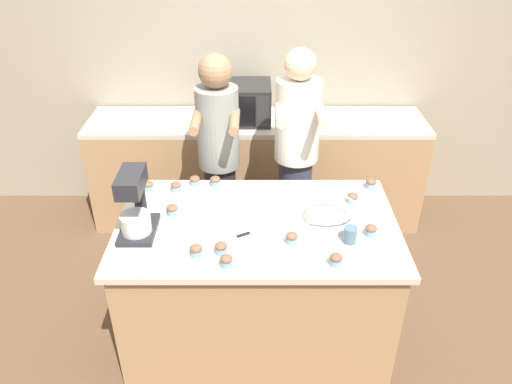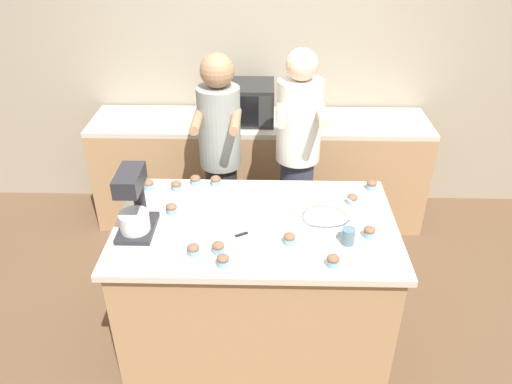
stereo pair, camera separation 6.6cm
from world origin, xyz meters
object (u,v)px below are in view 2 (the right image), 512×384
object	(u,v)px
cupcake_4	(193,250)
cupcake_9	(372,185)
baking_tray	(263,202)
cupcake_12	(352,199)
person_right	(297,160)
person_left	(221,160)
knife	(250,232)
cupcake_11	(369,232)
cupcake_10	(216,180)
cupcake_3	(223,260)
cupcake_6	(218,247)
cupcake_7	(176,186)
cupcake_2	(149,184)
cupcake_1	(195,180)
cupcake_8	(333,261)
cupcake_0	(289,238)
stand_mixer	(134,205)
microwave_oven	(243,102)
drinking_glass	(348,236)
mixing_bowl	(332,215)
cupcake_5	(171,209)

from	to	relation	value
cupcake_4	cupcake_9	bearing A→B (deg)	33.50
baking_tray	cupcake_12	world-z (taller)	cupcake_12
person_right	cupcake_12	size ratio (longest dim) A/B	25.36
person_left	person_right	world-z (taller)	person_right
knife	cupcake_11	bearing A→B (deg)	-2.04
cupcake_4	cupcake_10	world-z (taller)	same
cupcake_3	cupcake_6	xyz separation A→B (m)	(-0.03, 0.11, 0.00)
baking_tray	cupcake_7	bearing A→B (deg)	163.57
person_right	cupcake_2	xyz separation A→B (m)	(-0.99, -0.39, 0.01)
person_right	cupcake_1	bearing A→B (deg)	-155.12
cupcake_2	cupcake_8	xyz separation A→B (m)	(1.12, -0.75, 0.00)
cupcake_8	cupcake_9	xyz separation A→B (m)	(0.34, 0.78, 0.00)
cupcake_0	cupcake_4	xyz separation A→B (m)	(-0.52, -0.11, 0.00)
stand_mixer	cupcake_0	bearing A→B (deg)	-6.77
cupcake_4	baking_tray	bearing A→B (deg)	54.09
cupcake_9	cupcake_10	xyz separation A→B (m)	(-1.02, 0.03, 0.00)
cupcake_0	cupcake_3	xyz separation A→B (m)	(-0.35, -0.20, 0.00)
stand_mixer	microwave_oven	bearing A→B (deg)	70.33
drinking_glass	cupcake_0	distance (m)	0.32
person_left	cupcake_8	size ratio (longest dim) A/B	24.80
cupcake_0	cupcake_4	bearing A→B (deg)	-167.79
mixing_bowl	knife	world-z (taller)	mixing_bowl
cupcake_8	cupcake_11	distance (m)	0.35
cupcake_3	cupcake_5	world-z (taller)	same
person_right	microwave_oven	world-z (taller)	person_right
drinking_glass	cupcake_9	bearing A→B (deg)	68.44
cupcake_4	cupcake_7	distance (m)	0.70
drinking_glass	cupcake_6	world-z (taller)	drinking_glass
person_right	cupcake_0	xyz separation A→B (m)	(-0.09, -0.95, 0.01)
drinking_glass	cupcake_7	distance (m)	1.17
cupcake_9	cupcake_11	world-z (taller)	same
cupcake_11	cupcake_12	world-z (taller)	same
cupcake_2	cupcake_12	world-z (taller)	same
cupcake_4	knife	bearing A→B (deg)	35.23
cupcake_3	cupcake_4	size ratio (longest dim) A/B	1.00
person_left	cupcake_2	world-z (taller)	person_left
cupcake_2	cupcake_12	xyz separation A→B (m)	(1.30, -0.15, 0.00)
mixing_bowl	cupcake_8	bearing A→B (deg)	-95.24
knife	cupcake_1	xyz separation A→B (m)	(-0.38, 0.54, 0.03)
cupcake_1	cupcake_12	size ratio (longest dim) A/B	1.00
person_right	cupcake_3	world-z (taller)	person_right
cupcake_9	cupcake_0	bearing A→B (deg)	-132.90
knife	cupcake_2	distance (m)	0.83
cupcake_9	cupcake_7	bearing A→B (deg)	-178.13
knife	cupcake_10	bearing A→B (deg)	114.86
drinking_glass	cupcake_7	bearing A→B (deg)	152.27
baking_tray	cupcake_7	distance (m)	0.59
cupcake_2	cupcake_1	bearing A→B (deg)	12.73
person_right	mixing_bowl	world-z (taller)	person_right
cupcake_10	person_left	bearing A→B (deg)	89.16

